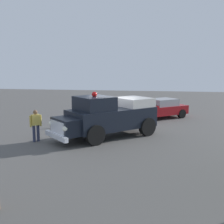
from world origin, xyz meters
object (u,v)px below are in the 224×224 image
at_px(vintage_fire_truck, 109,116).
at_px(spectator_standing, 36,123).
at_px(lawn_chair_by_car, 79,117).
at_px(lawn_chair_near_truck, 150,122).
at_px(lawn_chair_spare, 112,116).
at_px(spectator_seated, 148,121).
at_px(classic_hot_rod, 159,108).

distance_m(vintage_fire_truck, spectator_standing, 3.92).
distance_m(lawn_chair_by_car, spectator_standing, 4.46).
bearing_deg(vintage_fire_truck, lawn_chair_near_truck, 126.82).
relative_size(lawn_chair_by_car, lawn_chair_spare, 1.00).
distance_m(vintage_fire_truck, lawn_chair_by_car, 3.72).
height_order(lawn_chair_near_truck, lawn_chair_by_car, same).
xyz_separation_m(vintage_fire_truck, spectator_seated, (-1.56, 2.11, -0.50)).
distance_m(lawn_chair_spare, spectator_seated, 3.19).
relative_size(lawn_chair_near_truck, spectator_seated, 0.79).
relative_size(lawn_chair_near_truck, spectator_standing, 0.61).
bearing_deg(spectator_standing, vintage_fire_truck, 113.89).
xyz_separation_m(lawn_chair_by_car, spectator_standing, (4.30, -1.11, 0.37)).
distance_m(classic_hot_rod, lawn_chair_by_car, 6.43).
height_order(lawn_chair_by_car, lawn_chair_spare, same).
bearing_deg(spectator_standing, lawn_chair_by_car, 165.55).
distance_m(vintage_fire_truck, lawn_chair_near_truck, 2.82).
bearing_deg(classic_hot_rod, lawn_chair_spare, -45.68).
height_order(lawn_chair_spare, spectator_standing, spectator_standing).
bearing_deg(lawn_chair_by_car, lawn_chair_near_truck, 77.13).
bearing_deg(spectator_standing, classic_hot_rod, 142.33).
distance_m(lawn_chair_near_truck, spectator_standing, 6.63).
bearing_deg(lawn_chair_near_truck, spectator_seated, -44.91).
height_order(vintage_fire_truck, spectator_standing, vintage_fire_truck).
xyz_separation_m(lawn_chair_by_car, lawn_chair_spare, (-0.76, 2.03, 0.00)).
bearing_deg(lawn_chair_near_truck, lawn_chair_spare, -124.75).
bearing_deg(lawn_chair_by_car, lawn_chair_spare, 110.62).
bearing_deg(classic_hot_rod, lawn_chair_near_truck, -5.77).
bearing_deg(lawn_chair_by_car, vintage_fire_truck, 42.25).
height_order(lawn_chair_by_car, spectator_seated, spectator_seated).
bearing_deg(vintage_fire_truck, spectator_standing, -66.11).
relative_size(lawn_chair_near_truck, lawn_chair_spare, 1.00).
bearing_deg(vintage_fire_truck, spectator_seated, 126.41).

